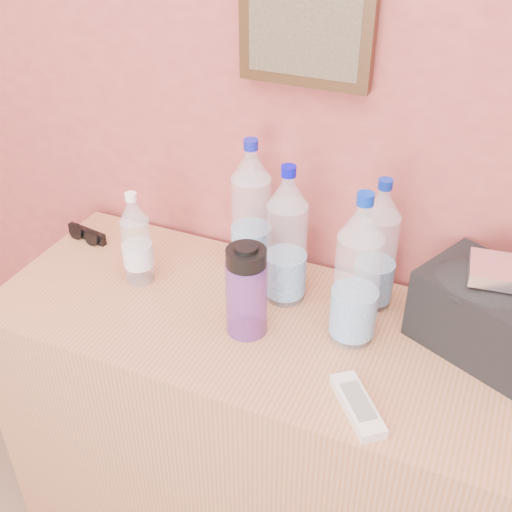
{
  "coord_description": "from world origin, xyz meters",
  "views": [
    {
      "loc": [
        0.51,
        0.65,
        1.76
      ],
      "look_at": [
        0.05,
        1.71,
        0.98
      ],
      "focal_mm": 45.0,
      "sensor_mm": 36.0,
      "label": 1
    }
  ],
  "objects_px": {
    "nalgene_bottle": "(247,290)",
    "pet_large_d": "(357,278)",
    "pet_small": "(137,243)",
    "foil_packet": "(502,271)",
    "pet_large_b": "(286,243)",
    "pet_large_c": "(377,251)",
    "toiletry_bag": "(489,310)",
    "ac_remote": "(357,405)",
    "pet_large_a": "(251,215)",
    "dresser": "(257,433)",
    "sunglasses": "(87,234)"
  },
  "relations": [
    {
      "from": "nalgene_bottle",
      "to": "pet_large_d",
      "type": "bearing_deg",
      "value": 18.01
    },
    {
      "from": "pet_small",
      "to": "foil_packet",
      "type": "bearing_deg",
      "value": 5.65
    },
    {
      "from": "pet_large_b",
      "to": "pet_large_c",
      "type": "distance_m",
      "value": 0.21
    },
    {
      "from": "pet_large_b",
      "to": "foil_packet",
      "type": "xyz_separation_m",
      "value": [
        0.47,
        0.0,
        0.05
      ]
    },
    {
      "from": "pet_large_b",
      "to": "toiletry_bag",
      "type": "distance_m",
      "value": 0.47
    },
    {
      "from": "pet_small",
      "to": "ac_remote",
      "type": "bearing_deg",
      "value": -18.06
    },
    {
      "from": "pet_large_a",
      "to": "nalgene_bottle",
      "type": "distance_m",
      "value": 0.25
    },
    {
      "from": "pet_large_b",
      "to": "toiletry_bag",
      "type": "relative_size",
      "value": 1.24
    },
    {
      "from": "pet_large_b",
      "to": "ac_remote",
      "type": "relative_size",
      "value": 2.09
    },
    {
      "from": "pet_large_d",
      "to": "pet_small",
      "type": "relative_size",
      "value": 1.48
    },
    {
      "from": "dresser",
      "to": "ac_remote",
      "type": "xyz_separation_m",
      "value": [
        0.29,
        -0.18,
        0.41
      ]
    },
    {
      "from": "pet_large_c",
      "to": "toiletry_bag",
      "type": "height_order",
      "value": "pet_large_c"
    },
    {
      "from": "toiletry_bag",
      "to": "pet_small",
      "type": "bearing_deg",
      "value": -149.03
    },
    {
      "from": "pet_small",
      "to": "sunglasses",
      "type": "bearing_deg",
      "value": 156.46
    },
    {
      "from": "dresser",
      "to": "toiletry_bag",
      "type": "height_order",
      "value": "toiletry_bag"
    },
    {
      "from": "foil_packet",
      "to": "pet_small",
      "type": "bearing_deg",
      "value": -174.35
    },
    {
      "from": "nalgene_bottle",
      "to": "sunglasses",
      "type": "bearing_deg",
      "value": 162.98
    },
    {
      "from": "pet_large_b",
      "to": "pet_small",
      "type": "xyz_separation_m",
      "value": [
        -0.36,
        -0.08,
        -0.05
      ]
    },
    {
      "from": "pet_large_b",
      "to": "toiletry_bag",
      "type": "bearing_deg",
      "value": 1.29
    },
    {
      "from": "dresser",
      "to": "foil_packet",
      "type": "height_order",
      "value": "foil_packet"
    },
    {
      "from": "pet_small",
      "to": "sunglasses",
      "type": "distance_m",
      "value": 0.27
    },
    {
      "from": "pet_large_a",
      "to": "pet_large_c",
      "type": "xyz_separation_m",
      "value": [
        0.32,
        -0.01,
        -0.01
      ]
    },
    {
      "from": "pet_large_d",
      "to": "toiletry_bag",
      "type": "bearing_deg",
      "value": 17.98
    },
    {
      "from": "ac_remote",
      "to": "toiletry_bag",
      "type": "distance_m",
      "value": 0.37
    },
    {
      "from": "pet_large_c",
      "to": "pet_large_d",
      "type": "distance_m",
      "value": 0.14
    },
    {
      "from": "dresser",
      "to": "toiletry_bag",
      "type": "distance_m",
      "value": 0.71
    },
    {
      "from": "dresser",
      "to": "ac_remote",
      "type": "bearing_deg",
      "value": -31.13
    },
    {
      "from": "dresser",
      "to": "nalgene_bottle",
      "type": "height_order",
      "value": "nalgene_bottle"
    },
    {
      "from": "pet_large_c",
      "to": "nalgene_bottle",
      "type": "height_order",
      "value": "pet_large_c"
    },
    {
      "from": "pet_large_a",
      "to": "nalgene_bottle",
      "type": "height_order",
      "value": "pet_large_a"
    },
    {
      "from": "toiletry_bag",
      "to": "dresser",
      "type": "bearing_deg",
      "value": -141.8
    },
    {
      "from": "pet_large_c",
      "to": "pet_small",
      "type": "xyz_separation_m",
      "value": [
        -0.56,
        -0.14,
        -0.04
      ]
    },
    {
      "from": "nalgene_bottle",
      "to": "ac_remote",
      "type": "bearing_deg",
      "value": -24.24
    },
    {
      "from": "pet_small",
      "to": "ac_remote",
      "type": "distance_m",
      "value": 0.67
    },
    {
      "from": "nalgene_bottle",
      "to": "foil_packet",
      "type": "relative_size",
      "value": 1.75
    },
    {
      "from": "dresser",
      "to": "pet_small",
      "type": "relative_size",
      "value": 5.17
    },
    {
      "from": "toiletry_bag",
      "to": "pet_large_a",
      "type": "bearing_deg",
      "value": -161.66
    },
    {
      "from": "foil_packet",
      "to": "sunglasses",
      "type": "bearing_deg",
      "value": 178.87
    },
    {
      "from": "dresser",
      "to": "pet_large_a",
      "type": "height_order",
      "value": "pet_large_a"
    },
    {
      "from": "pet_small",
      "to": "toiletry_bag",
      "type": "relative_size",
      "value": 0.87
    },
    {
      "from": "pet_large_b",
      "to": "nalgene_bottle",
      "type": "relative_size",
      "value": 1.54
    },
    {
      "from": "pet_large_a",
      "to": "pet_large_b",
      "type": "height_order",
      "value": "pet_large_a"
    },
    {
      "from": "pet_large_d",
      "to": "foil_packet",
      "type": "xyz_separation_m",
      "value": [
        0.28,
        0.08,
        0.05
      ]
    },
    {
      "from": "pet_large_a",
      "to": "nalgene_bottle",
      "type": "relative_size",
      "value": 1.58
    },
    {
      "from": "ac_remote",
      "to": "pet_large_d",
      "type": "bearing_deg",
      "value": 160.6
    },
    {
      "from": "nalgene_bottle",
      "to": "toiletry_bag",
      "type": "bearing_deg",
      "value": 18.0
    },
    {
      "from": "dresser",
      "to": "pet_large_d",
      "type": "distance_m",
      "value": 0.6
    },
    {
      "from": "dresser",
      "to": "pet_small",
      "type": "height_order",
      "value": "pet_small"
    },
    {
      "from": "dresser",
      "to": "nalgene_bottle",
      "type": "xyz_separation_m",
      "value": [
        -0.01,
        -0.04,
        0.51
      ]
    },
    {
      "from": "pet_large_c",
      "to": "nalgene_bottle",
      "type": "xyz_separation_m",
      "value": [
        -0.23,
        -0.21,
        -0.03
      ]
    }
  ]
}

